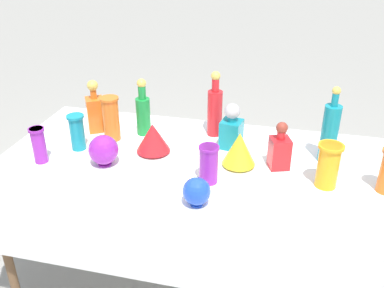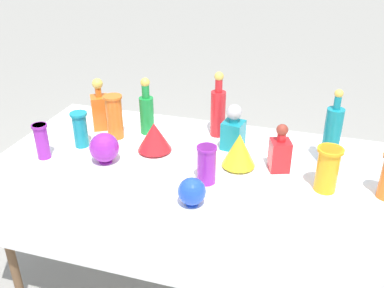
{
  "view_description": "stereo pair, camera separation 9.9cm",
  "coord_description": "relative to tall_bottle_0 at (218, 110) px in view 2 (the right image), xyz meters",
  "views": [
    {
      "loc": [
        0.42,
        -1.75,
        1.8
      ],
      "look_at": [
        0.0,
        0.0,
        0.86
      ],
      "focal_mm": 40.0,
      "sensor_mm": 36.0,
      "label": 1
    },
    {
      "loc": [
        0.52,
        -1.72,
        1.8
      ],
      "look_at": [
        0.0,
        0.0,
        0.86
      ],
      "focal_mm": 40.0,
      "sensor_mm": 36.0,
      "label": 2
    }
  ],
  "objects": [
    {
      "name": "square_decanter_1",
      "position": [
        0.11,
        -0.13,
        -0.04
      ],
      "size": [
        0.12,
        0.12,
        0.24
      ],
      "color": "teal",
      "rests_on": "display_table"
    },
    {
      "name": "slender_vase_1",
      "position": [
        -0.64,
        -0.33,
        -0.05
      ],
      "size": [
        0.09,
        0.09,
        0.19
      ],
      "color": "teal",
      "rests_on": "display_table"
    },
    {
      "name": "slender_vase_5",
      "position": [
        0.07,
        -0.48,
        -0.05
      ],
      "size": [
        0.09,
        0.09,
        0.18
      ],
      "color": "purple",
      "rests_on": "display_table"
    },
    {
      "name": "tall_bottle_1",
      "position": [
        -0.38,
        -0.08,
        -0.02
      ],
      "size": [
        0.08,
        0.08,
        0.32
      ],
      "color": "#198C38",
      "rests_on": "display_table"
    },
    {
      "name": "display_table",
      "position": [
        -0.05,
        -0.36,
        -0.21
      ],
      "size": [
        1.9,
        0.99,
        0.76
      ],
      "color": "white",
      "rests_on": "ground"
    },
    {
      "name": "fluted_vase_0",
      "position": [
        -0.26,
        -0.27,
        -0.06
      ],
      "size": [
        0.17,
        0.17,
        0.16
      ],
      "color": "red",
      "rests_on": "display_table"
    },
    {
      "name": "square_decanter_2",
      "position": [
        -0.65,
        -0.1,
        -0.03
      ],
      "size": [
        0.13,
        0.13,
        0.29
      ],
      "color": "orange",
      "rests_on": "display_table"
    },
    {
      "name": "slender_vase_0",
      "position": [
        0.58,
        -0.39,
        -0.04
      ],
      "size": [
        0.11,
        0.11,
        0.2
      ],
      "color": "orange",
      "rests_on": "display_table"
    },
    {
      "name": "round_bowl_1",
      "position": [
        -0.45,
        -0.45,
        -0.07
      ],
      "size": [
        0.14,
        0.14,
        0.15
      ],
      "color": "purple",
      "rests_on": "display_table"
    },
    {
      "name": "slender_vase_3",
      "position": [
        -0.76,
        -0.49,
        -0.05
      ],
      "size": [
        0.08,
        0.08,
        0.18
      ],
      "color": "purple",
      "rests_on": "display_table"
    },
    {
      "name": "round_bowl_0",
      "position": [
        0.05,
        -0.66,
        -0.08
      ],
      "size": [
        0.12,
        0.12,
        0.12
      ],
      "color": "blue",
      "rests_on": "display_table"
    },
    {
      "name": "tall_bottle_0",
      "position": [
        0.0,
        0.0,
        0.0
      ],
      "size": [
        0.08,
        0.08,
        0.36
      ],
      "color": "red",
      "rests_on": "display_table"
    },
    {
      "name": "slender_vase_2",
      "position": [
        -0.52,
        -0.19,
        -0.02
      ],
      "size": [
        0.1,
        0.1,
        0.24
      ],
      "color": "orange",
      "rests_on": "display_table"
    },
    {
      "name": "tall_bottle_2",
      "position": [
        0.58,
        -0.16,
        0.01
      ],
      "size": [
        0.08,
        0.08,
        0.38
      ],
      "color": "teal",
      "rests_on": "display_table"
    },
    {
      "name": "cardboard_box_behind_left",
      "position": [
        -0.29,
        0.69,
        -0.72
      ],
      "size": [
        0.45,
        0.45,
        0.46
      ],
      "color": "tan",
      "rests_on": "ground"
    },
    {
      "name": "price_tag_left",
      "position": [
        -0.31,
        -0.74,
        -0.13
      ],
      "size": [
        0.05,
        0.01,
        0.04
      ],
      "primitive_type": "cube",
      "rotation": [
        -0.21,
        0.0,
        0.01
      ],
      "color": "white",
      "rests_on": "display_table"
    },
    {
      "name": "fluted_vase_1",
      "position": [
        0.18,
        -0.31,
        -0.06
      ],
      "size": [
        0.16,
        0.16,
        0.17
      ],
      "color": "yellow",
      "rests_on": "display_table"
    },
    {
      "name": "square_decanter_0",
      "position": [
        0.36,
        -0.28,
        -0.05
      ],
      "size": [
        0.11,
        0.11,
        0.23
      ],
      "color": "red",
      "rests_on": "display_table"
    },
    {
      "name": "ground_plane",
      "position": [
        -0.05,
        -0.33,
        -0.91
      ],
      "size": [
        40.0,
        40.0,
        0.0
      ],
      "primitive_type": "plane",
      "color": "gray"
    }
  ]
}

